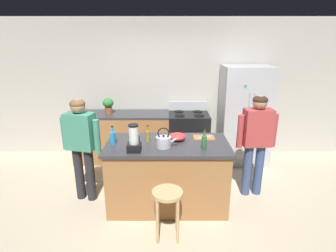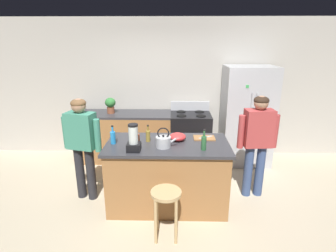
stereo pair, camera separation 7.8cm
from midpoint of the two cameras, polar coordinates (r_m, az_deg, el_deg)
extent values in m
plane|color=beige|center=(4.09, -0.58, -16.10)|extent=(14.00, 14.00, 0.00)
cube|color=#BCB7AD|center=(5.43, -0.38, 7.90)|extent=(8.00, 0.10, 2.70)
cube|color=#9E6B3D|center=(3.86, -0.60, -10.51)|extent=(1.61, 0.80, 0.91)
cube|color=#333338|center=(3.66, -0.62, -3.98)|extent=(1.67, 0.86, 0.04)
cube|color=#9E6B3D|center=(5.34, -9.02, -2.47)|extent=(2.00, 0.64, 0.91)
cube|color=#333338|center=(5.20, -9.27, 2.43)|extent=(2.00, 0.64, 0.04)
cube|color=#B7BABF|center=(5.27, 15.62, 2.17)|extent=(0.90, 0.70, 1.84)
cylinder|color=#B7BABF|center=(4.90, 16.37, 2.04)|extent=(0.02, 0.02, 0.83)
cylinder|color=#B7BABF|center=(4.92, 17.26, 2.03)|extent=(0.02, 0.02, 0.83)
cube|color=purple|center=(4.95, 18.30, 2.47)|extent=(0.05, 0.01, 0.05)
cube|color=#3FB259|center=(4.78, 15.75, 8.15)|extent=(0.05, 0.01, 0.05)
cube|color=#268CD8|center=(5.05, 20.55, 1.33)|extent=(0.05, 0.01, 0.05)
cube|color=#268CD8|center=(5.05, 18.80, -0.59)|extent=(0.05, 0.01, 0.05)
cube|color=black|center=(5.25, 4.01, -2.41)|extent=(0.76, 0.64, 0.95)
cube|color=black|center=(4.97, 4.24, -4.22)|extent=(0.60, 0.01, 0.24)
cube|color=#B7BABF|center=(5.37, 3.93, 4.32)|extent=(0.76, 0.06, 0.18)
cylinder|color=black|center=(4.95, 2.16, 2.19)|extent=(0.18, 0.18, 0.01)
cylinder|color=black|center=(4.98, 6.30, 2.18)|extent=(0.18, 0.18, 0.01)
cylinder|color=black|center=(5.24, 2.05, 3.08)|extent=(0.18, 0.18, 0.01)
cylinder|color=black|center=(5.27, 5.97, 3.06)|extent=(0.18, 0.18, 0.01)
cylinder|color=#26262B|center=(4.25, -18.74, -9.47)|extent=(0.16, 0.16, 0.81)
cylinder|color=#26262B|center=(4.16, -16.60, -9.86)|extent=(0.16, 0.16, 0.81)
cube|color=#3F8C72|center=(3.95, -18.58, -1.06)|extent=(0.44, 0.31, 0.52)
cylinder|color=#3F8C72|center=(4.10, -21.48, -1.43)|extent=(0.11, 0.11, 0.47)
cylinder|color=#3F8C72|center=(3.84, -15.34, -2.07)|extent=(0.11, 0.11, 0.47)
sphere|color=tan|center=(3.86, -19.10, 4.02)|extent=(0.24, 0.24, 0.20)
ellipsoid|color=brown|center=(3.85, -19.15, 4.52)|extent=(0.25, 0.25, 0.12)
cylinder|color=#384C7A|center=(4.35, 18.28, -8.80)|extent=(0.14, 0.14, 0.81)
cylinder|color=#384C7A|center=(4.28, 16.03, -8.99)|extent=(0.14, 0.14, 0.81)
cube|color=#B23F3F|center=(4.06, 18.02, -0.33)|extent=(0.42, 0.25, 0.54)
cylinder|color=#B23F3F|center=(4.18, 21.13, -0.89)|extent=(0.10, 0.10, 0.49)
cylinder|color=#B23F3F|center=(3.99, 14.63, -1.10)|extent=(0.10, 0.10, 0.49)
sphere|color=tan|center=(3.97, 18.53, 4.78)|extent=(0.22, 0.22, 0.20)
ellipsoid|color=#332319|center=(3.96, 18.58, 5.28)|extent=(0.23, 0.23, 0.12)
cylinder|color=tan|center=(3.19, -0.75, -14.03)|extent=(0.36, 0.36, 0.04)
cylinder|color=tan|center=(3.27, -2.93, -19.73)|extent=(0.04, 0.04, 0.58)
cylinder|color=tan|center=(3.27, 1.42, -19.75)|extent=(0.04, 0.04, 0.58)
cylinder|color=tan|center=(3.46, -2.73, -17.37)|extent=(0.04, 0.04, 0.58)
cylinder|color=tan|center=(3.46, 1.34, -17.39)|extent=(0.04, 0.04, 0.58)
cylinder|color=brown|center=(5.24, -12.81, 3.25)|extent=(0.14, 0.14, 0.12)
ellipsoid|color=#337A38|center=(5.21, -12.92, 4.84)|extent=(0.20, 0.20, 0.18)
cube|color=black|center=(3.42, -7.75, -4.50)|extent=(0.17, 0.17, 0.10)
cylinder|color=silver|center=(3.36, -7.86, -1.92)|extent=(0.12, 0.12, 0.23)
cylinder|color=black|center=(3.32, -7.96, 0.13)|extent=(0.12, 0.12, 0.02)
cylinder|color=#B24C26|center=(3.62, -7.04, -2.85)|extent=(0.06, 0.06, 0.14)
cylinder|color=#B24C26|center=(3.58, -7.10, -1.36)|extent=(0.02, 0.02, 0.06)
cylinder|color=black|center=(3.57, -7.13, -0.78)|extent=(0.03, 0.03, 0.02)
cylinder|color=olive|center=(3.70, -4.80, -2.18)|extent=(0.06, 0.06, 0.15)
cylinder|color=olive|center=(3.66, -4.84, -0.57)|extent=(0.02, 0.02, 0.07)
cylinder|color=black|center=(3.65, -4.86, 0.04)|extent=(0.03, 0.03, 0.02)
cylinder|color=#2D6638|center=(3.44, 7.12, -3.58)|extent=(0.07, 0.07, 0.18)
cylinder|color=#2D6638|center=(3.40, 7.20, -1.54)|extent=(0.03, 0.03, 0.08)
cylinder|color=black|center=(3.38, 7.24, -0.78)|extent=(0.03, 0.03, 0.02)
cylinder|color=#268CD8|center=(3.68, -12.14, -2.54)|extent=(0.07, 0.07, 0.17)
cylinder|color=#268CD8|center=(3.64, -12.27, -0.77)|extent=(0.03, 0.03, 0.07)
cylinder|color=black|center=(3.62, -12.31, -0.11)|extent=(0.03, 0.03, 0.02)
ellipsoid|color=red|center=(3.74, 1.52, -2.29)|extent=(0.23, 0.23, 0.10)
cylinder|color=#B7BABF|center=(3.50, -1.50, -3.41)|extent=(0.20, 0.20, 0.14)
sphere|color=black|center=(3.47, -1.51, -2.10)|extent=(0.03, 0.03, 0.03)
cylinder|color=#B7BABF|center=(3.49, 0.63, -3.09)|extent=(0.09, 0.03, 0.08)
torus|color=black|center=(3.46, -1.52, -1.56)|extent=(0.16, 0.02, 0.16)
cube|color=#9E6B3D|center=(3.86, 7.12, -2.48)|extent=(0.30, 0.20, 0.02)
cube|color=#B7BABF|center=(3.85, 7.43, -2.29)|extent=(0.21, 0.13, 0.01)
camera|label=1|loc=(0.04, -90.58, -0.18)|focal=28.71mm
camera|label=2|loc=(0.04, 89.42, 0.18)|focal=28.71mm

